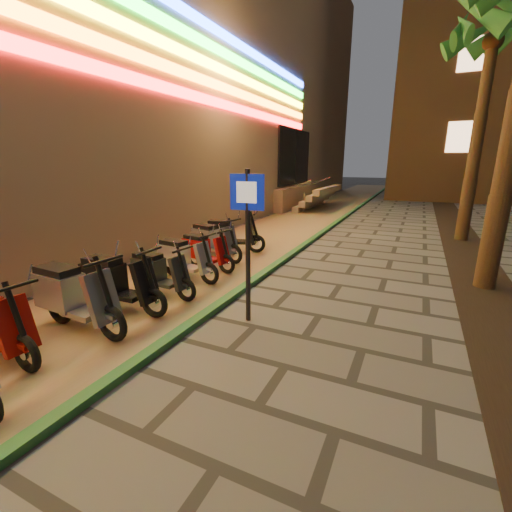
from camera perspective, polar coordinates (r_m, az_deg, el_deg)
The scene contains 13 objects.
parking_strip at distance 12.39m, azimuth 2.16°, elevation 3.59°, with size 3.40×60.00×0.01m, color #8C7251.
green_curb at distance 11.83m, azimuth 9.76°, elevation 3.03°, with size 0.18×60.00×0.10m, color #24602D.
planting_strip at distance 6.82m, azimuth 35.89°, elevation -9.52°, with size 1.20×40.00×0.02m, color black.
mall_building at distance 21.44m, azimuth -35.46°, elevation 26.14°, with size 24.23×44.00×15.00m.
palm_d at distance 13.67m, azimuth 34.79°, elevation 27.35°, with size 2.97×3.02×7.16m.
pedestrian_sign at distance 5.30m, azimuth -1.42°, elevation 4.98°, with size 0.54×0.11×2.45m.
scooter_7 at distance 6.02m, azimuth -28.40°, elevation -5.81°, with size 1.82×0.64×1.28m.
scooter_8 at distance 6.46m, azimuth -22.39°, elevation -3.98°, with size 1.72×0.60×1.21m.
scooter_9 at distance 6.96m, azimuth -16.12°, elevation -2.63°, with size 1.50×0.53×1.06m.
scooter_10 at distance 7.77m, azimuth -12.18°, elevation -0.31°, with size 1.59×0.59×1.12m.
scooter_11 at distance 8.42m, azimuth -8.79°, elevation 0.92°, with size 1.51×0.61×1.06m.
scooter_12 at distance 9.26m, azimuth -7.35°, elevation 2.63°, with size 1.68×0.79×1.18m.
scooter_13 at distance 9.95m, azimuth -4.55°, elevation 3.65°, with size 1.69×0.88×1.20m.
Camera 1 is at (2.15, -1.16, 2.55)m, focal length 24.00 mm.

